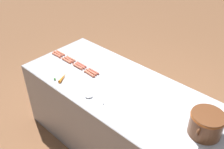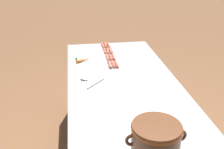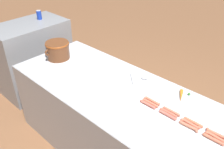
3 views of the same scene
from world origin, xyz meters
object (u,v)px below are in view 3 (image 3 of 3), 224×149
Objects in this scene: hot_dog_9 at (193,122)px; carrot at (182,96)px; back_cabinet at (34,58)px; hot_dog_6 at (169,113)px; hot_dog_2 at (167,115)px; hot_dog_8 at (216,134)px; bean_pot at (58,49)px; hot_dog_10 at (172,111)px; hot_dog_1 at (189,126)px; hot_dog_4 at (216,137)px; hot_dog_11 at (152,101)px; hot_dog_0 at (213,139)px; serving_spoon at (140,78)px; hot_dog_3 at (148,104)px; hot_dog_5 at (190,124)px; soda_can at (39,15)px; hot_dog_7 at (150,103)px.

hot_dog_9 is 0.34m from carrot.
back_cabinet reaches higher than hot_dog_6.
hot_dog_8 is at bearing -79.76° from hot_dog_2.
bean_pot is (-0.10, -0.80, 0.44)m from back_cabinet.
hot_dog_10 is at bearing -169.58° from carrot.
hot_dog_1 is 0.20m from hot_dog_4.
hot_dog_1 is (-0.10, -2.45, 0.34)m from back_cabinet.
hot_dog_2 is 0.06m from hot_dog_10.
hot_dog_1 and hot_dog_11 have the same top height.
hot_dog_0 is (-0.10, -2.65, 0.34)m from back_cabinet.
hot_dog_0 is 0.53m from carrot.
bean_pot reaches higher than serving_spoon.
carrot is (0.21, -2.22, 0.34)m from back_cabinet.
back_cabinet is 2.29m from hot_dog_10.
hot_dog_11 is at bearing 83.33° from hot_dog_0.
hot_dog_3 and hot_dog_11 have the same top height.
hot_dog_2 is 1.47m from bean_pot.
hot_dog_5 and hot_dog_9 have the same top height.
carrot is at bearing 40.01° from hot_dog_5.
hot_dog_4 is at bearing -106.45° from serving_spoon.
hot_dog_6 is at bearing 16.24° from hot_dog_2.
hot_dog_1 is 0.75m from serving_spoon.
hot_dog_0 and hot_dog_10 have the same top height.
hot_dog_1 is at bearing -100.07° from hot_dog_11.
hot_dog_5 is at bearing -78.83° from hot_dog_2.
soda_can reaches higher than hot_dog_1.
hot_dog_0 is 0.38m from hot_dog_2.
hot_dog_5 is 1.00× the size of hot_dog_10.
hot_dog_5 is (-0.06, -2.45, 0.34)m from back_cabinet.
carrot is at bearing -84.62° from back_cabinet.
hot_dog_7 is 0.57m from hot_dog_8.
hot_dog_8 is 0.73× the size of serving_spoon.
soda_can is (0.02, 1.79, 0.24)m from serving_spoon.
soda_can reaches higher than hot_dog_5.
hot_dog_8 and hot_dog_9 have the same top height.
hot_dog_4 and hot_dog_5 have the same top height.
hot_dog_0 is 1.00× the size of hot_dog_4.
hot_dog_8 is 0.48m from carrot.
back_cabinet is at bearing 88.62° from hot_dog_4.
hot_dog_10 is at bearing -91.27° from hot_dog_11.
serving_spoon is 1.77× the size of soda_can.
back_cabinet reaches higher than hot_dog_11.
carrot reaches higher than hot_dog_10.
soda_can reaches higher than carrot.
hot_dog_5 and hot_dog_11 have the same top height.
hot_dog_10 is (0.03, 0.39, 0.00)m from hot_dog_4.
hot_dog_1 is 0.39m from carrot.
bean_pot is 2.67× the size of soda_can.
hot_dog_3 and hot_dog_4 have the same top height.
serving_spoon is at bearing 52.92° from hot_dog_11.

